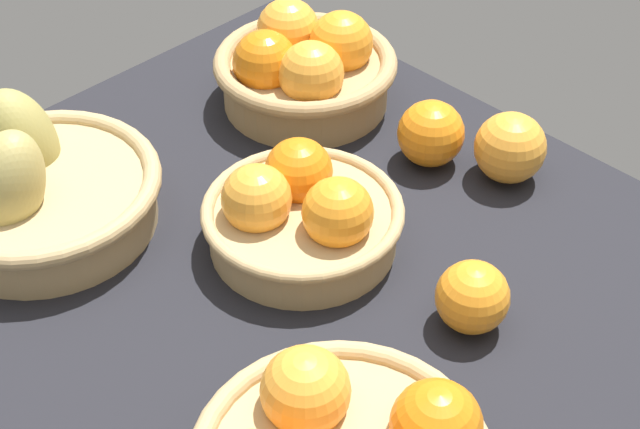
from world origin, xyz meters
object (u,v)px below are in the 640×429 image
at_px(loose_orange_back_gap, 510,148).
at_px(loose_orange_side_gap, 431,133).
at_px(loose_orange_front_gap, 472,297).
at_px(basket_center, 301,214).
at_px(basket_near_left_pears, 36,189).
at_px(basket_far_left, 304,68).

height_order(loose_orange_back_gap, loose_orange_side_gap, loose_orange_back_gap).
relative_size(loose_orange_front_gap, loose_orange_side_gap, 0.92).
bearing_deg(basket_center, basket_near_left_pears, -142.20).
height_order(basket_far_left, loose_orange_back_gap, basket_far_left).
relative_size(loose_orange_back_gap, loose_orange_side_gap, 1.05).
bearing_deg(loose_orange_back_gap, loose_orange_side_gap, -153.89).
height_order(basket_center, loose_orange_back_gap, basket_center).
height_order(loose_orange_front_gap, loose_orange_side_gap, loose_orange_side_gap).
bearing_deg(basket_near_left_pears, loose_orange_back_gap, 53.46).
distance_m(basket_far_left, loose_orange_back_gap, 0.27).
height_order(basket_far_left, loose_orange_front_gap, basket_far_left).
xyz_separation_m(basket_center, loose_orange_front_gap, (0.20, 0.03, -0.00)).
xyz_separation_m(basket_far_left, loose_orange_back_gap, (0.27, 0.06, -0.01)).
xyz_separation_m(loose_orange_back_gap, loose_orange_side_gap, (-0.08, -0.04, -0.00)).
relative_size(basket_near_left_pears, loose_orange_back_gap, 3.13).
xyz_separation_m(basket_far_left, loose_orange_front_gap, (0.38, -0.15, -0.02)).
distance_m(basket_near_left_pears, loose_orange_side_gap, 0.44).
bearing_deg(basket_far_left, basket_near_left_pears, -96.29).
distance_m(basket_near_left_pears, loose_orange_front_gap, 0.47).
xyz_separation_m(basket_far_left, basket_near_left_pears, (-0.04, -0.36, -0.01)).
bearing_deg(loose_orange_back_gap, basket_center, -109.37).
distance_m(basket_far_left, loose_orange_side_gap, 0.19).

